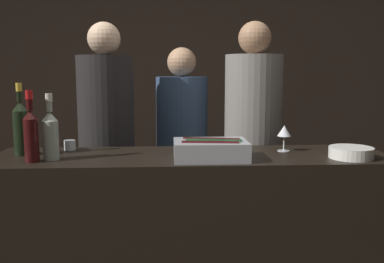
{
  "coord_description": "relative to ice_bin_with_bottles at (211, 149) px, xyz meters",
  "views": [
    {
      "loc": [
        -0.12,
        -1.92,
        1.52
      ],
      "look_at": [
        0.0,
        0.3,
        1.2
      ],
      "focal_mm": 40.0,
      "sensor_mm": 36.0,
      "label": 1
    }
  ],
  "objects": [
    {
      "name": "person_blond_tee",
      "position": [
        -0.61,
        0.71,
        -0.11
      ],
      "size": [
        0.36,
        0.36,
        1.82
      ],
      "rotation": [
        0.0,
        0.0,
        1.28
      ],
      "color": "black",
      "rests_on": "ground_plane"
    },
    {
      "name": "bar_counter",
      "position": [
        -0.09,
        0.11,
        -0.59
      ],
      "size": [
        2.07,
        0.54,
        1.08
      ],
      "color": "black",
      "rests_on": "ground_plane"
    },
    {
      "name": "candle_votive",
      "position": [
        -0.76,
        0.29,
        -0.03
      ],
      "size": [
        0.06,
        0.06,
        0.05
      ],
      "color": "silver",
      "rests_on": "bar_counter"
    },
    {
      "name": "bowl_white",
      "position": [
        0.71,
        -0.01,
        -0.02
      ],
      "size": [
        0.22,
        0.22,
        0.06
      ],
      "color": "silver",
      "rests_on": "bar_counter"
    },
    {
      "name": "person_in_hoodie",
      "position": [
        0.34,
        0.67,
        -0.11
      ],
      "size": [
        0.37,
        0.37,
        1.83
      ],
      "rotation": [
        0.0,
        0.0,
        -2.88
      ],
      "color": "black",
      "rests_on": "ground_plane"
    },
    {
      "name": "person_grey_polo",
      "position": [
        -0.11,
        1.04,
        -0.2
      ],
      "size": [
        0.38,
        0.38,
        1.68
      ],
      "rotation": [
        0.0,
        0.0,
        -0.5
      ],
      "color": "black",
      "rests_on": "ground_plane"
    },
    {
      "name": "wine_glass",
      "position": [
        0.42,
        0.19,
        0.05
      ],
      "size": [
        0.08,
        0.08,
        0.14
      ],
      "color": "silver",
      "rests_on": "bar_counter"
    },
    {
      "name": "ice_bin_with_bottles",
      "position": [
        0.0,
        0.0,
        0.0
      ],
      "size": [
        0.36,
        0.25,
        0.1
      ],
      "color": "#9EA0A5",
      "rests_on": "bar_counter"
    },
    {
      "name": "champagne_bottle",
      "position": [
        -0.97,
        0.16,
        0.1
      ],
      "size": [
        0.08,
        0.08,
        0.37
      ],
      "color": "black",
      "rests_on": "bar_counter"
    },
    {
      "name": "white_wine_bottle",
      "position": [
        -0.79,
        0.03,
        0.08
      ],
      "size": [
        0.08,
        0.08,
        0.33
      ],
      "color": "#9EA899",
      "rests_on": "bar_counter"
    },
    {
      "name": "red_wine_bottle_tall",
      "position": [
        -0.87,
        -0.01,
        0.09
      ],
      "size": [
        0.07,
        0.07,
        0.35
      ],
      "color": "#380F0F",
      "rests_on": "bar_counter"
    },
    {
      "name": "wall_back_chalkboard",
      "position": [
        -0.09,
        2.14,
        0.27
      ],
      "size": [
        6.4,
        0.06,
        2.8
      ],
      "color": "black",
      "rests_on": "ground_plane"
    }
  ]
}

